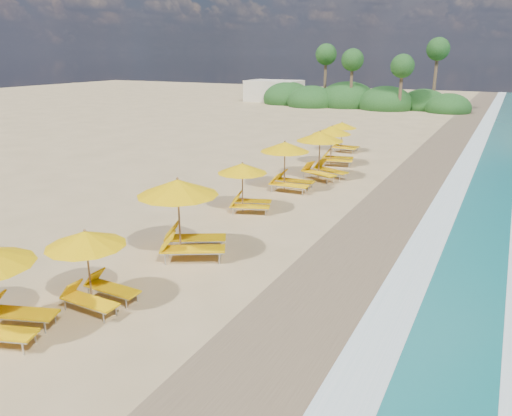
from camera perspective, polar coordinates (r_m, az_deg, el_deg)
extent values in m
plane|color=tan|center=(17.71, 0.00, -3.71)|extent=(160.00, 160.00, 0.00)
cube|color=#826B4D|center=(16.40, 12.59, -5.93)|extent=(4.00, 160.00, 0.01)
cube|color=white|center=(16.12, 17.76, -6.68)|extent=(1.20, 160.00, 0.01)
cylinder|color=olive|center=(13.74, -18.79, -6.63)|extent=(0.05, 0.05, 2.02)
cone|color=#EEB305|center=(13.44, -19.13, -3.36)|extent=(2.11, 2.11, 0.41)
sphere|color=olive|center=(13.36, -19.23, -2.46)|extent=(0.07, 0.07, 0.07)
cylinder|color=olive|center=(16.15, -8.88, -1.23)|extent=(0.06, 0.06, 2.55)
cone|color=#EEB305|center=(15.85, -9.05, 2.39)|extent=(3.56, 3.56, 0.51)
sphere|color=olive|center=(15.78, -9.10, 3.39)|extent=(0.09, 0.09, 0.09)
cylinder|color=olive|center=(20.65, -1.57, 2.36)|extent=(0.05, 0.05, 2.02)
cone|color=#EEB305|center=(20.44, -1.59, 4.64)|extent=(2.68, 2.68, 0.41)
sphere|color=olive|center=(20.39, -1.60, 5.25)|extent=(0.07, 0.07, 0.07)
cylinder|color=olive|center=(23.97, 3.32, 4.84)|extent=(0.06, 0.06, 2.32)
cone|color=#EEB305|center=(23.78, 3.36, 7.10)|extent=(2.51, 2.51, 0.47)
sphere|color=olive|center=(23.73, 3.37, 7.71)|extent=(0.08, 0.08, 0.08)
cylinder|color=olive|center=(26.45, 7.33, 6.06)|extent=(0.06, 0.06, 2.44)
cone|color=#EEB305|center=(26.27, 7.41, 8.22)|extent=(3.24, 3.24, 0.49)
sphere|color=olive|center=(26.23, 7.43, 8.81)|extent=(0.09, 0.09, 0.09)
cylinder|color=olive|center=(29.82, 8.69, 7.11)|extent=(0.06, 0.06, 2.24)
cone|color=#EEB305|center=(29.66, 8.77, 8.88)|extent=(2.75, 2.75, 0.45)
sphere|color=olive|center=(29.63, 8.79, 9.36)|extent=(0.08, 0.08, 0.08)
cylinder|color=olive|center=(34.05, 9.84, 8.07)|extent=(0.05, 0.05, 1.93)
cone|color=#EEB305|center=(33.93, 9.92, 9.41)|extent=(2.00, 2.00, 0.39)
sphere|color=olive|center=(33.90, 9.93, 9.77)|extent=(0.07, 0.07, 0.07)
ellipsoid|color=#163D14|center=(61.46, 14.75, 11.57)|extent=(6.40, 6.40, 4.16)
ellipsoid|color=#163D14|center=(63.70, 10.49, 12.11)|extent=(7.20, 7.20, 4.68)
ellipsoid|color=#163D14|center=(63.12, 6.39, 12.13)|extent=(6.00, 6.00, 3.90)
ellipsoid|color=#163D14|center=(62.68, 18.79, 11.25)|extent=(5.60, 5.60, 3.64)
ellipsoid|color=#163D14|center=(66.48, 3.74, 12.52)|extent=(6.60, 6.60, 4.29)
ellipsoid|color=#163D14|center=(60.31, 21.32, 10.73)|extent=(5.00, 5.00, 3.25)
cylinder|color=brown|center=(58.94, 16.37, 13.04)|extent=(0.36, 0.36, 5.00)
sphere|color=#163D14|center=(58.83, 16.59, 15.46)|extent=(2.60, 2.60, 2.60)
cylinder|color=brown|center=(61.34, 10.95, 13.85)|extent=(0.36, 0.36, 5.60)
sphere|color=#163D14|center=(61.24, 11.11, 16.46)|extent=(2.60, 2.60, 2.60)
cylinder|color=brown|center=(64.47, 7.99, 14.42)|extent=(0.36, 0.36, 6.20)
sphere|color=#163D14|center=(64.38, 8.11, 17.18)|extent=(2.60, 2.60, 2.60)
cylinder|color=brown|center=(62.33, 19.98, 13.75)|extent=(0.36, 0.36, 6.80)
sphere|color=#163D14|center=(62.26, 20.32, 16.86)|extent=(2.60, 2.60, 2.60)
cube|color=beige|center=(69.47, 2.11, 13.38)|extent=(7.00, 5.00, 2.80)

